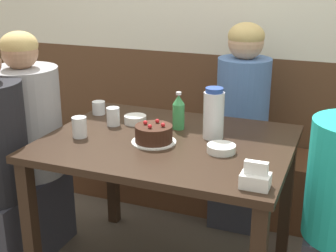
{
  "coord_description": "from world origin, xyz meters",
  "views": [
    {
      "loc": [
        0.77,
        -1.94,
        1.56
      ],
      "look_at": [
        -0.02,
        0.05,
        0.82
      ],
      "focal_mm": 50.0,
      "sensor_mm": 36.0,
      "label": 1
    }
  ],
  "objects_px": {
    "birthday_cake": "(154,134)",
    "glass_water_tall": "(80,127)",
    "glass_tumbler_short": "(113,116)",
    "glass_shot_small": "(99,108)",
    "person_teal_shirt": "(29,144)",
    "water_pitcher": "(214,114)",
    "bowl_soup_white": "(221,149)",
    "bench_seat": "(213,177)",
    "soju_bottle": "(179,112)",
    "bowl_rice_small": "(135,119)",
    "napkin_holder": "(255,178)",
    "person_dark_striped": "(241,131)"
  },
  "relations": [
    {
      "from": "birthday_cake",
      "to": "person_teal_shirt",
      "type": "distance_m",
      "value": 0.82
    },
    {
      "from": "water_pitcher",
      "to": "glass_water_tall",
      "type": "height_order",
      "value": "water_pitcher"
    },
    {
      "from": "birthday_cake",
      "to": "bowl_rice_small",
      "type": "relative_size",
      "value": 1.83
    },
    {
      "from": "napkin_holder",
      "to": "person_dark_striped",
      "type": "height_order",
      "value": "person_dark_striped"
    },
    {
      "from": "water_pitcher",
      "to": "glass_shot_small",
      "type": "relative_size",
      "value": 3.4
    },
    {
      "from": "birthday_cake",
      "to": "person_dark_striped",
      "type": "relative_size",
      "value": 0.17
    },
    {
      "from": "bowl_soup_white",
      "to": "water_pitcher",
      "type": "bearing_deg",
      "value": 117.75
    },
    {
      "from": "bench_seat",
      "to": "bowl_soup_white",
      "type": "bearing_deg",
      "value": -72.54
    },
    {
      "from": "bowl_soup_white",
      "to": "glass_tumbler_short",
      "type": "distance_m",
      "value": 0.64
    },
    {
      "from": "birthday_cake",
      "to": "glass_water_tall",
      "type": "distance_m",
      "value": 0.37
    },
    {
      "from": "water_pitcher",
      "to": "bowl_rice_small",
      "type": "xyz_separation_m",
      "value": [
        -0.44,
        0.06,
        -0.1
      ]
    },
    {
      "from": "birthday_cake",
      "to": "person_teal_shirt",
      "type": "height_order",
      "value": "person_teal_shirt"
    },
    {
      "from": "water_pitcher",
      "to": "soju_bottle",
      "type": "bearing_deg",
      "value": 162.73
    },
    {
      "from": "bench_seat",
      "to": "glass_tumbler_short",
      "type": "xyz_separation_m",
      "value": [
        -0.34,
        -0.74,
        0.61
      ]
    },
    {
      "from": "bowl_soup_white",
      "to": "birthday_cake",
      "type": "bearing_deg",
      "value": 179.75
    },
    {
      "from": "glass_tumbler_short",
      "to": "glass_water_tall",
      "type": "bearing_deg",
      "value": -107.21
    },
    {
      "from": "bowl_rice_small",
      "to": "person_dark_striped",
      "type": "distance_m",
      "value": 0.73
    },
    {
      "from": "bowl_soup_white",
      "to": "glass_shot_small",
      "type": "relative_size",
      "value": 1.77
    },
    {
      "from": "bowl_soup_white",
      "to": "glass_water_tall",
      "type": "relative_size",
      "value": 1.29
    },
    {
      "from": "water_pitcher",
      "to": "bowl_soup_white",
      "type": "height_order",
      "value": "water_pitcher"
    },
    {
      "from": "soju_bottle",
      "to": "bowl_rice_small",
      "type": "relative_size",
      "value": 1.66
    },
    {
      "from": "bench_seat",
      "to": "birthday_cake",
      "type": "relative_size",
      "value": 9.71
    },
    {
      "from": "water_pitcher",
      "to": "glass_water_tall",
      "type": "relative_size",
      "value": 2.48
    },
    {
      "from": "glass_water_tall",
      "to": "person_dark_striped",
      "type": "bearing_deg",
      "value": 54.0
    },
    {
      "from": "birthday_cake",
      "to": "water_pitcher",
      "type": "relative_size",
      "value": 0.86
    },
    {
      "from": "water_pitcher",
      "to": "glass_shot_small",
      "type": "xyz_separation_m",
      "value": [
        -0.7,
        0.13,
        -0.08
      ]
    },
    {
      "from": "birthday_cake",
      "to": "person_dark_striped",
      "type": "bearing_deg",
      "value": 72.44
    },
    {
      "from": "bench_seat",
      "to": "birthday_cake",
      "type": "xyz_separation_m",
      "value": [
        -0.05,
        -0.89,
        0.6
      ]
    },
    {
      "from": "person_teal_shirt",
      "to": "birthday_cake",
      "type": "bearing_deg",
      "value": -6.1
    },
    {
      "from": "water_pitcher",
      "to": "person_teal_shirt",
      "type": "bearing_deg",
      "value": -175.62
    },
    {
      "from": "bowl_rice_small",
      "to": "glass_tumbler_short",
      "type": "bearing_deg",
      "value": -143.83
    },
    {
      "from": "person_teal_shirt",
      "to": "bowl_rice_small",
      "type": "bearing_deg",
      "value": 13.1
    },
    {
      "from": "bench_seat",
      "to": "person_teal_shirt",
      "type": "xyz_separation_m",
      "value": [
        -0.84,
        -0.8,
        0.4
      ]
    },
    {
      "from": "person_teal_shirt",
      "to": "bench_seat",
      "type": "bearing_deg",
      "value": 43.72
    },
    {
      "from": "birthday_cake",
      "to": "napkin_holder",
      "type": "xyz_separation_m",
      "value": [
        0.54,
        -0.29,
        -0.0
      ]
    },
    {
      "from": "water_pitcher",
      "to": "soju_bottle",
      "type": "xyz_separation_m",
      "value": [
        -0.2,
        0.06,
        -0.03
      ]
    },
    {
      "from": "birthday_cake",
      "to": "bowl_soup_white",
      "type": "height_order",
      "value": "birthday_cake"
    },
    {
      "from": "napkin_holder",
      "to": "glass_shot_small",
      "type": "distance_m",
      "value": 1.16
    },
    {
      "from": "soju_bottle",
      "to": "glass_water_tall",
      "type": "bearing_deg",
      "value": -144.21
    },
    {
      "from": "napkin_holder",
      "to": "person_teal_shirt",
      "type": "bearing_deg",
      "value": 164.11
    },
    {
      "from": "water_pitcher",
      "to": "glass_water_tall",
      "type": "bearing_deg",
      "value": -159.37
    },
    {
      "from": "bench_seat",
      "to": "bowl_soup_white",
      "type": "xyz_separation_m",
      "value": [
        0.28,
        -0.89,
        0.58
      ]
    },
    {
      "from": "person_teal_shirt",
      "to": "glass_tumbler_short",
      "type": "bearing_deg",
      "value": 7.91
    },
    {
      "from": "glass_tumbler_short",
      "to": "glass_shot_small",
      "type": "height_order",
      "value": "glass_tumbler_short"
    },
    {
      "from": "bowl_soup_white",
      "to": "person_teal_shirt",
      "type": "xyz_separation_m",
      "value": [
        -1.12,
        0.09,
        -0.17
      ]
    },
    {
      "from": "glass_shot_small",
      "to": "bowl_rice_small",
      "type": "bearing_deg",
      "value": -15.77
    },
    {
      "from": "glass_water_tall",
      "to": "person_teal_shirt",
      "type": "distance_m",
      "value": 0.5
    },
    {
      "from": "birthday_cake",
      "to": "person_dark_striped",
      "type": "height_order",
      "value": "person_dark_striped"
    },
    {
      "from": "birthday_cake",
      "to": "water_pitcher",
      "type": "height_order",
      "value": "water_pitcher"
    },
    {
      "from": "glass_water_tall",
      "to": "bowl_soup_white",
      "type": "bearing_deg",
      "value": 5.09
    }
  ]
}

